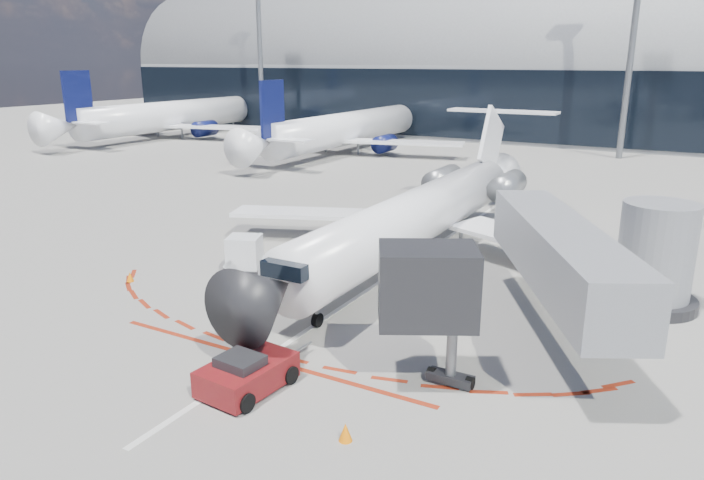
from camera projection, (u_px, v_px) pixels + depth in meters
The scene contains 15 objects.
ground at pixel (396, 272), 33.02m from camera, with size 260.00×260.00×0.00m, color slate.
apron_centerline at pixel (412, 261), 34.69m from camera, with size 0.25×40.00×0.01m, color silver.
apron_stop_bar at pixel (263, 359), 23.38m from camera, with size 14.00×0.25×0.01m, color maroon.
terminal_building at pixel (603, 76), 85.07m from camera, with size 150.00×24.15×24.00m.
jet_bridge at pixel (586, 261), 25.05m from camera, with size 10.03×15.20×4.90m.
light_mast_west at pixel (260, 47), 90.94m from camera, with size 0.70×0.70×25.00m, color slate.
light_mast_centre at pixel (632, 43), 67.40m from camera, with size 0.70×0.70×25.00m, color slate.
regional_jet at pixel (425, 211), 34.98m from camera, with size 25.21×31.09×7.79m.
pushback_tug at pixel (247, 373), 21.11m from camera, with size 2.40×5.15×1.32m.
ramp_worker at pixel (231, 320), 24.71m from camera, with size 0.64×0.42×1.75m, color #A3DA16.
uld_container at pixel (245, 255), 32.71m from camera, with size 2.58×2.42×1.94m.
safety_cone_left at pixel (130, 277), 31.47m from camera, with size 0.36×0.36×0.51m, color orange.
safety_cone_right at pixel (345, 432), 18.31m from camera, with size 0.41×0.41×0.57m, color orange.
bg_airliner_0 at pixel (172, 95), 89.05m from camera, with size 36.67×38.82×11.86m, color white, non-canonical shape.
bg_airliner_1 at pixel (346, 105), 73.98m from camera, with size 34.15×36.16×11.05m, color white, non-canonical shape.
Camera 1 is at (13.29, -28.39, 10.76)m, focal length 32.00 mm.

